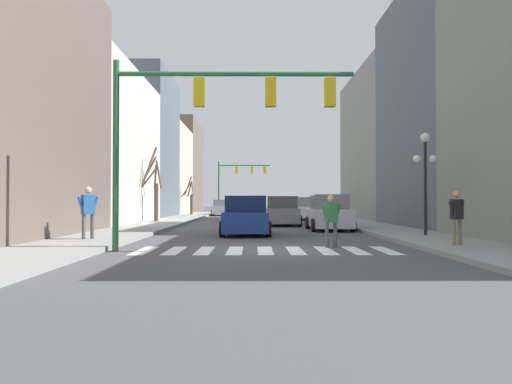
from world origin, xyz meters
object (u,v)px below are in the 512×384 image
Objects in this scene: car_driving_away_lane at (329,214)px; car_parked_right_near at (223,208)px; car_parked_right_far at (282,212)px; car_parked_left_near at (302,209)px; street_lamp_right_corner at (425,162)px; street_tree_right_near at (191,199)px; car_parked_left_mid at (246,217)px; traffic_signal_near at (208,109)px; pedestrian_on_right_sidewalk at (88,208)px; street_tree_right_mid at (154,189)px; car_parked_left_far at (240,210)px; traffic_signal_far at (238,175)px; pedestrian_waiting_at_curb at (457,213)px; pedestrian_crossing_street at (331,216)px.

car_parked_right_near is at bearing 15.28° from car_driving_away_lane.
car_parked_right_far is at bearing 23.35° from car_driving_away_lane.
car_parked_left_near is 13.21m from car_parked_right_near.
street_lamp_right_corner is 32.80m from street_tree_right_near.
street_lamp_right_corner is 0.91× the size of car_parked_left_near.
street_tree_right_near is at bearing -168.00° from car_parked_left_mid.
car_parked_right_far is at bearing 78.84° from traffic_signal_near.
street_tree_right_mid reaches higher than pedestrian_on_right_sidewalk.
street_lamp_right_corner reaches higher than car_parked_right_near.
car_parked_left_mid is (-2.04, -8.30, -0.03)m from car_parked_right_far.
traffic_signal_far is at bearing -177.85° from car_parked_left_far.
car_parked_left_mid is 1.02× the size of car_parked_right_near.
car_parked_left_near is at bearing -73.32° from traffic_signal_far.
traffic_signal_near reaches higher than car_driving_away_lane.
pedestrian_waiting_at_curb is at bearing -54.09° from street_tree_right_mid.
car_parked_right_near is 3.44m from street_tree_right_near.
traffic_signal_far is 36.65m from car_parked_left_mid.
pedestrian_on_right_sidewalk is (-5.47, -4.31, 0.44)m from car_parked_left_mid.
pedestrian_waiting_at_curb reaches higher than car_parked_right_near.
street_tree_right_near is 0.78× the size of street_tree_right_mid.
car_parked_left_mid is (-4.16, -17.59, -0.03)m from car_parked_left_near.
traffic_signal_far is at bearing -177.66° from car_parked_left_mid.
car_parked_left_far reaches higher than pedestrian_waiting_at_curb.
car_parked_left_mid is at bearing 82.02° from traffic_signal_near.
traffic_signal_near is 1.68× the size of car_driving_away_lane.
car_parked_right_far is 6.64m from car_parked_left_far.
street_lamp_right_corner is 2.45× the size of pedestrian_waiting_at_curb.
pedestrian_waiting_at_curb is at bearing -163.61° from car_parked_right_far.
pedestrian_on_right_sidewalk reaches higher than pedestrian_waiting_at_curb.
car_driving_away_lane is 12.33m from pedestrian_on_right_sidewalk.
car_driving_away_lane reaches higher than pedestrian_crossing_street.
street_tree_right_mid is at bearing 124.22° from car_parked_left_near.
traffic_signal_far reaches higher than pedestrian_waiting_at_curb.
car_driving_away_lane is 0.97× the size of car_parked_right_far.
car_parked_left_near is 18.08m from car_parked_left_mid.
street_lamp_right_corner is at bearing -66.74° from street_tree_right_near.
traffic_signal_near is 1.17× the size of traffic_signal_far.
pedestrian_waiting_at_curb is 0.43× the size of street_tree_right_near.
car_driving_away_lane is at bearing -80.30° from traffic_signal_far.
traffic_signal_far is at bearing 79.84° from street_tree_right_mid.
street_tree_right_mid is (-8.16, 2.31, 1.43)m from car_parked_right_far.
car_parked_left_near is (2.12, 9.29, 0.01)m from car_parked_right_far.
car_parked_right_near is 18.59m from street_tree_right_mid.
traffic_signal_far reaches higher than street_lamp_right_corner.
street_tree_right_mid reaches higher than pedestrian_crossing_street.
car_parked_right_near is 2.41× the size of pedestrian_on_right_sidewalk.
street_lamp_right_corner is 18.58m from car_parked_left_far.
street_tree_right_near is at bearing -116.77° from traffic_signal_far.
car_parked_left_far is at bearing 123.82° from car_parked_left_near.
car_driving_away_lane reaches higher than pedestrian_waiting_at_curb.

